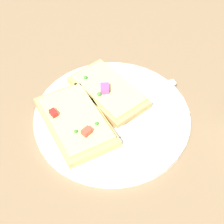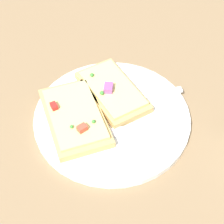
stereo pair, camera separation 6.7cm
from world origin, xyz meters
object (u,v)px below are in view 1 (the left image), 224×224
Objects in this scene: fork at (114,102)px; knife at (146,123)px; pizza_slice_corner at (108,91)px; plate at (112,118)px; pizza_slice_main at (76,122)px.

knife is at bearing 113.69° from fork.
pizza_slice_corner reaches higher than fork.
pizza_slice_corner is at bearing -83.12° from fork.
pizza_slice_main is at bearing -178.14° from plate.
knife is 0.12m from pizza_slice_main.
knife reaches higher than plate.
fork is (0.01, 0.03, 0.01)m from plate.
knife is at bearing -35.72° from plate.
pizza_slice_main is 0.09m from pizza_slice_corner.
pizza_slice_corner is at bearing -65.43° from pizza_slice_main.
plate is 0.06m from knife.
knife is (0.05, -0.04, 0.01)m from plate.
fork is at bearing -8.85° from pizza_slice_corner.
pizza_slice_main is at bearing -76.67° from pizza_slice_corner.
knife is 1.12× the size of pizza_slice_main.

